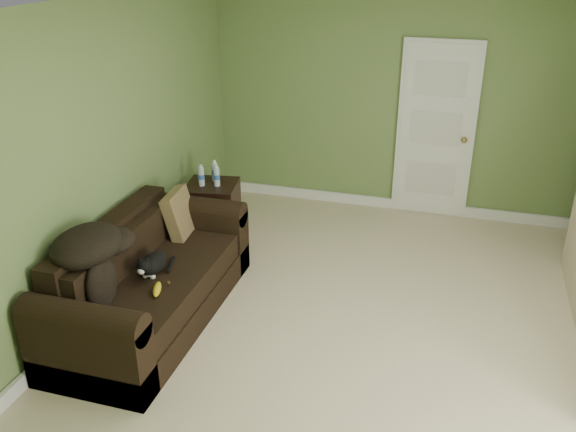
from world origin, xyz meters
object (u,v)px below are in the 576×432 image
Objects in this scene: sofa at (148,284)px; cat at (153,264)px; side_table at (213,210)px; banana at (157,289)px.

cat is at bearing -24.77° from sofa.
sofa is 2.55× the size of side_table.
banana is (0.33, -1.88, 0.18)m from side_table.
side_table reaches higher than banana.
side_table is (-0.07, 1.58, -0.01)m from sofa.
banana is at bearing -56.58° from cat.
banana is at bearing -80.10° from side_table.
sofa is at bearing -87.41° from side_table.
side_table is 1.92m from banana.
banana is (0.26, -0.30, 0.17)m from sofa.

